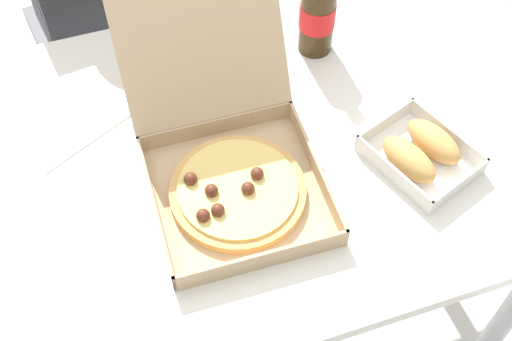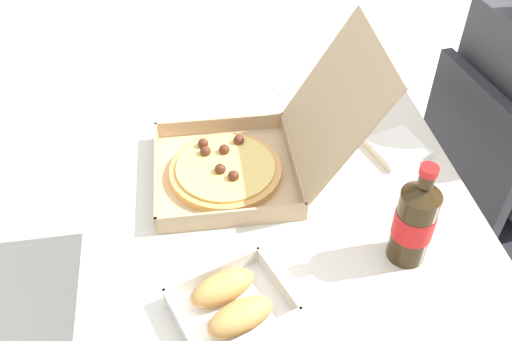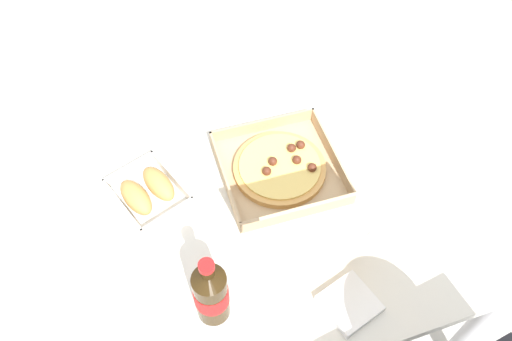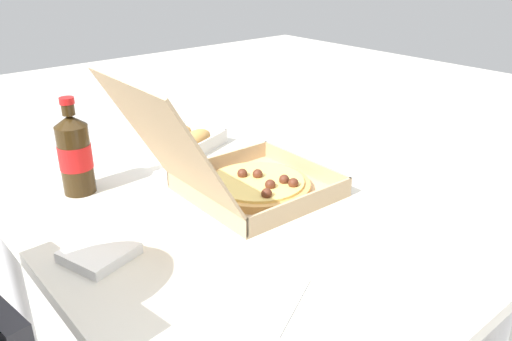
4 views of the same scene
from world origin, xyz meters
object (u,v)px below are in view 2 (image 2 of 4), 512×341
at_px(chair, 490,186).
at_px(cola_bottle, 415,221).
at_px(pizza_box_open, 246,158).
at_px(napkin_pile, 397,148).
at_px(bread_side_box, 232,303).
at_px(paper_menu, 319,96).

height_order(chair, cola_bottle, cola_bottle).
height_order(pizza_box_open, cola_bottle, pizza_box_open).
relative_size(pizza_box_open, napkin_pile, 4.20).
bearing_deg(napkin_pile, chair, 103.65).
distance_m(chair, cola_bottle, 0.66).
bearing_deg(cola_bottle, chair, 130.81).
relative_size(bread_side_box, paper_menu, 1.10).
distance_m(pizza_box_open, bread_side_box, 0.35).
bearing_deg(chair, pizza_box_open, -81.59).
xyz_separation_m(pizza_box_open, napkin_pile, (-0.02, 0.35, -0.04)).
bearing_deg(paper_menu, chair, 44.95).
height_order(chair, bread_side_box, chair).
height_order(pizza_box_open, paper_menu, pizza_box_open).
height_order(bread_side_box, napkin_pile, bread_side_box).
xyz_separation_m(cola_bottle, paper_menu, (-0.53, -0.04, -0.09)).
bearing_deg(cola_bottle, paper_menu, -175.71).
relative_size(chair, napkin_pile, 7.55).
bearing_deg(bread_side_box, chair, 120.03).
height_order(pizza_box_open, napkin_pile, pizza_box_open).
distance_m(bread_side_box, paper_menu, 0.67).
height_order(pizza_box_open, bread_side_box, pizza_box_open).
relative_size(chair, paper_menu, 3.95).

